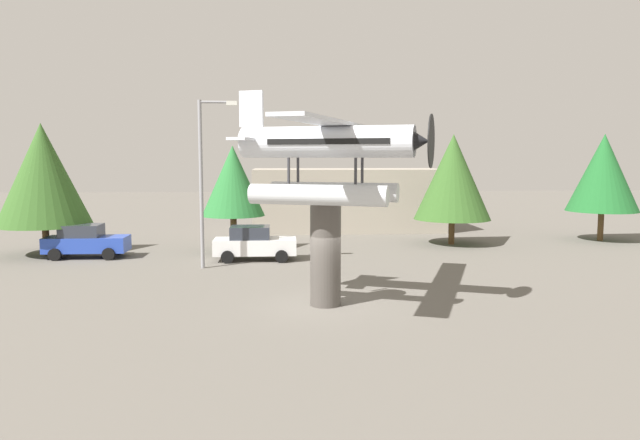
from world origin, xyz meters
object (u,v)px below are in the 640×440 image
floatplane_monument (329,156)px  car_near_blue (86,241)px  tree_west (43,175)px  car_mid_white (254,243)px  streetlight_primary (205,172)px  tree_center_back (453,177)px  tree_far_east (603,173)px  display_pedestal (326,254)px  tree_east (233,181)px  storefront_building (347,199)px

floatplane_monument → car_near_blue: floatplane_monument is taller
floatplane_monument → tree_west: (-14.44, 12.06, -1.00)m
car_near_blue → car_mid_white: same height
streetlight_primary → tree_center_back: bearing=26.4°
tree_center_back → car_near_blue: bearing=-170.4°
tree_west → tree_far_east: 33.12m
display_pedestal → car_near_blue: size_ratio=0.87×
tree_center_back → tree_far_east: 9.91m
tree_west → streetlight_primary: bearing=-26.2°
floatplane_monument → tree_east: size_ratio=1.71×
storefront_building → tree_west: tree_west is taller
tree_center_back → floatplane_monument: bearing=-120.9°
tree_far_east → car_mid_white: bearing=-165.2°
car_mid_white → tree_west: tree_west is taller
display_pedestal → car_near_blue: 16.15m
streetlight_primary → storefront_building: bearing=60.1°
storefront_building → tree_center_back: tree_center_back is taller
floatplane_monument → tree_far_east: bearing=60.3°
streetlight_primary → tree_far_east: size_ratio=1.18×
display_pedestal → car_mid_white: display_pedestal is taller
tree_west → tree_east: 10.11m
floatplane_monument → car_near_blue: (-11.98, 10.96, -4.46)m
floatplane_monument → car_mid_white: size_ratio=2.41×
tree_west → floatplane_monument: bearing=-39.9°
tree_far_east → car_near_blue: bearing=-171.9°
streetlight_primary → storefront_building: size_ratio=0.59×
tree_east → tree_far_east: 23.04m
storefront_building → streetlight_primary: bearing=-119.9°
car_mid_white → tree_east: bearing=114.0°
tree_west → tree_far_east: (32.96, 3.26, -0.05)m
tree_center_back → tree_west: bearing=-174.1°
streetlight_primary → tree_east: size_ratio=1.34×
display_pedestal → car_near_blue: (-11.86, 10.91, -0.96)m
floatplane_monument → tree_center_back: 16.88m
tree_east → tree_west: bearing=-177.9°
floatplane_monument → streetlight_primary: (-5.25, 7.54, -0.74)m
streetlight_primary → car_near_blue: bearing=153.1°
streetlight_primary → tree_west: streetlight_primary is taller
display_pedestal → streetlight_primary: bearing=124.4°
display_pedestal → floatplane_monument: (0.12, -0.05, 3.51)m
car_near_blue → car_mid_white: size_ratio=1.00×
car_near_blue → tree_center_back: bearing=9.6°
tree_east → car_mid_white: bearing=-66.0°
storefront_building → display_pedestal: bearing=-98.3°
car_mid_white → storefront_building: 13.95m
car_mid_white → tree_far_east: (21.61, 5.71, 3.42)m
car_mid_white → display_pedestal: bearing=-72.7°
floatplane_monument → car_mid_white: bearing=128.5°
display_pedestal → tree_east: 13.25m
display_pedestal → tree_east: (-4.22, 12.38, 2.12)m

